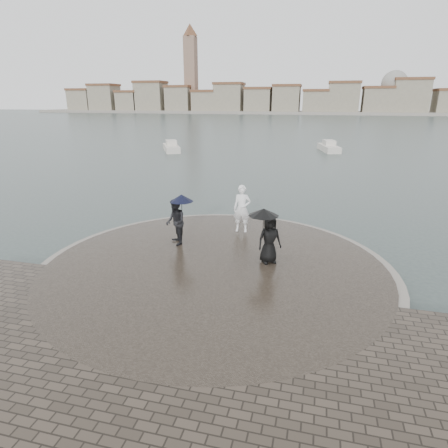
# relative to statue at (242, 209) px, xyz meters

# --- Properties ---
(ground) EXTENTS (400.00, 400.00, 0.00)m
(ground) POSITION_rel_statue_xyz_m (-0.20, -7.20, -1.39)
(ground) COLOR #2B3835
(ground) RESTS_ON ground
(kerb_ring) EXTENTS (12.50, 12.50, 0.32)m
(kerb_ring) POSITION_rel_statue_xyz_m (-0.20, -3.70, -1.23)
(kerb_ring) COLOR gray
(kerb_ring) RESTS_ON ground
(quay_tip) EXTENTS (11.90, 11.90, 0.36)m
(quay_tip) POSITION_rel_statue_xyz_m (-0.20, -3.70, -1.21)
(quay_tip) COLOR #2D261E
(quay_tip) RESTS_ON ground
(statue) EXTENTS (0.79, 0.54, 2.07)m
(statue) POSITION_rel_statue_xyz_m (0.00, 0.00, 0.00)
(statue) COLOR white
(statue) RESTS_ON quay_tip
(visitor_left) EXTENTS (1.26, 1.14, 2.04)m
(visitor_left) POSITION_rel_statue_xyz_m (-2.20, -2.15, 0.06)
(visitor_left) COLOR black
(visitor_left) RESTS_ON quay_tip
(visitor_right) EXTENTS (1.30, 1.09, 1.95)m
(visitor_right) POSITION_rel_statue_xyz_m (1.53, -2.99, 0.10)
(visitor_right) COLOR black
(visitor_right) RESTS_ON quay_tip
(far_skyline) EXTENTS (260.00, 20.00, 37.00)m
(far_skyline) POSITION_rel_statue_xyz_m (-6.49, 153.51, 4.22)
(far_skyline) COLOR gray
(far_skyline) RESTS_ON ground
(boats) EXTENTS (38.12, 10.36, 1.50)m
(boats) POSITION_rel_statue_xyz_m (3.25, 29.15, -1.02)
(boats) COLOR beige
(boats) RESTS_ON ground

